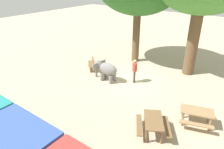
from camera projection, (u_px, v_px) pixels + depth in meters
ground_plane at (133, 79)px, 14.52m from camera, size 60.00×60.00×0.00m
elephant at (106, 69)px, 14.03m from camera, size 1.87×1.26×1.30m
person_handler at (135, 69)px, 13.72m from camera, size 0.32×0.45×1.62m
wooden_bench at (92, 64)px, 15.81m from camera, size 1.31×1.23×0.88m
picnic_table_near at (153, 123)px, 9.28m from camera, size 2.04×2.05×0.78m
picnic_table_far at (197, 114)px, 9.89m from camera, size 1.87×1.86×0.78m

